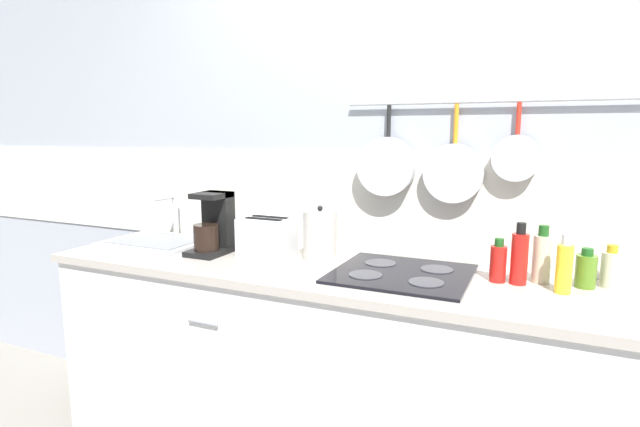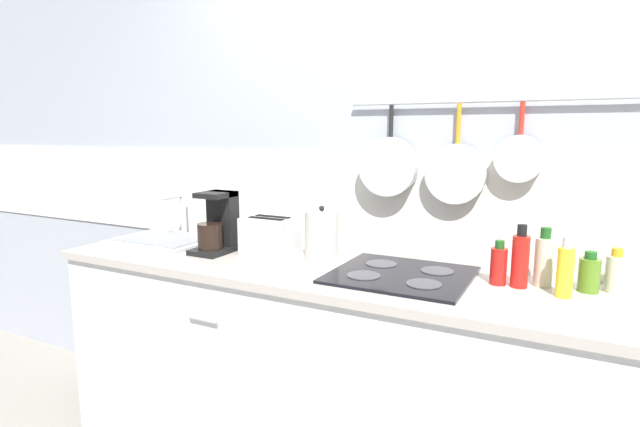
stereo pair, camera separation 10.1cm
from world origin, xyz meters
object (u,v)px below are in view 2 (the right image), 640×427
Objects in this scene: bottle_dish_soap at (520,260)px; bottle_hot_sauce at (565,271)px; toaster at (270,236)px; bottle_sesame_oil at (499,265)px; kettle at (322,235)px; bottle_olive_oil at (544,260)px; bottle_vinegar at (615,273)px; bottle_cooking_wine at (589,274)px; coffee_maker at (218,226)px.

bottle_dish_soap reaches higher than bottle_hot_sauce.
bottle_sesame_oil is at bearing 0.52° from toaster.
bottle_olive_oil is (0.89, 0.03, -0.01)m from kettle.
kettle reaches higher than bottle_hot_sauce.
bottle_olive_oil is (0.08, 0.05, -0.01)m from bottle_dish_soap.
bottle_vinegar is (1.37, 0.10, -0.02)m from toaster.
bottle_dish_soap is 1.47× the size of bottle_vinegar.
bottle_vinegar is (0.38, 0.09, -0.00)m from bottle_sesame_oil.
bottle_olive_oil is (0.15, 0.06, 0.02)m from bottle_sesame_oil.
kettle reaches higher than bottle_dish_soap.
toaster reaches higher than bottle_cooking_wine.
kettle is at bearing -177.83° from bottle_olive_oil.
bottle_hot_sauce is at bearing -1.88° from toaster.
bottle_cooking_wine is (1.54, 0.12, -0.06)m from coffee_maker.
toaster is 1.53× the size of bottle_sesame_oil.
coffee_maker is at bearing -175.58° from bottle_cooking_wine.
toaster is 1.14m from bottle_olive_oil.
bottle_olive_oil reaches higher than toaster.
kettle is 1.11× the size of bottle_olive_oil.
bottle_olive_oil is at bearing 124.92° from bottle_hot_sauce.
toaster is at bearing 12.23° from coffee_maker.
coffee_maker is 1.32m from bottle_dish_soap.
bottle_cooking_wine is at bearing 13.84° from bottle_dish_soap.
bottle_hot_sauce is at bearing -4.16° from kettle.
bottle_sesame_oil is at bearing 2.93° from coffee_maker.
bottle_olive_oil is 0.13m from bottle_hot_sauce.
bottle_olive_oil is 0.23m from bottle_vinegar.
coffee_maker is at bearing -177.07° from bottle_sesame_oil.
bottle_olive_oil is 0.15m from bottle_cooking_wine.
bottle_dish_soap is (1.32, 0.06, -0.02)m from coffee_maker.
bottle_sesame_oil is (1.24, 0.06, -0.05)m from coffee_maker.
bottle_vinegar is at bearing 5.58° from coffee_maker.
bottle_hot_sauce reaches higher than bottle_cooking_wine.
bottle_vinegar is (1.62, 0.16, -0.05)m from coffee_maker.
bottle_hot_sauce reaches higher than bottle_sesame_oil.
bottle_vinegar is at bearing 9.82° from bottle_olive_oil.
bottle_sesame_oil is at bearing -179.69° from bottle_dish_soap.
kettle is 1.04m from bottle_cooking_wine.
kettle reaches higher than toaster.
bottle_olive_oil is at bearing 4.88° from coffee_maker.
coffee_maker reaches higher than bottle_sesame_oil.
kettle reaches higher than bottle_sesame_oil.
kettle reaches higher than bottle_cooking_wine.
kettle is 0.96m from bottle_hot_sauce.
bottle_dish_soap is at bearing -1.48° from kettle.
kettle is 1.04× the size of bottle_dish_soap.
bottle_dish_soap reaches higher than bottle_vinegar.
coffee_maker is 1.47m from bottle_hot_sauce.
bottle_olive_oil is at bearing 20.44° from bottle_sesame_oil.
toaster is (0.25, 0.05, -0.03)m from coffee_maker.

